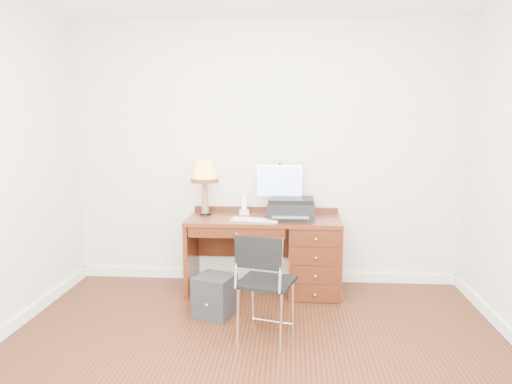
# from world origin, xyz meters

# --- Properties ---
(ground) EXTENTS (4.00, 4.00, 0.00)m
(ground) POSITION_xyz_m (0.00, 0.00, 0.00)
(ground) COLOR #33170B
(ground) RESTS_ON ground
(room_shell) EXTENTS (4.00, 4.00, 4.00)m
(room_shell) POSITION_xyz_m (0.00, 0.63, 0.05)
(room_shell) COLOR silver
(room_shell) RESTS_ON ground
(desk) EXTENTS (1.50, 0.67, 0.75)m
(desk) POSITION_xyz_m (0.32, 1.40, 0.41)
(desk) COLOR #582412
(desk) RESTS_ON ground
(monitor) EXTENTS (0.45, 0.14, 0.51)m
(monitor) POSITION_xyz_m (0.15, 1.52, 1.07)
(monitor) COLOR silver
(monitor) RESTS_ON desk
(keyboard) EXTENTS (0.47, 0.20, 0.02)m
(keyboard) POSITION_xyz_m (-0.08, 1.24, 0.76)
(keyboard) COLOR white
(keyboard) RESTS_ON desk
(mouse_pad) EXTENTS (0.21, 0.21, 0.04)m
(mouse_pad) POSITION_xyz_m (0.09, 1.37, 0.76)
(mouse_pad) COLOR black
(mouse_pad) RESTS_ON desk
(printer) EXTENTS (0.46, 0.36, 0.20)m
(printer) POSITION_xyz_m (0.27, 1.39, 0.85)
(printer) COLOR black
(printer) RESTS_ON desk
(leg_lamp) EXTENTS (0.27, 0.27, 0.56)m
(leg_lamp) POSITION_xyz_m (-0.60, 1.49, 1.16)
(leg_lamp) COLOR black
(leg_lamp) RESTS_ON desk
(phone) EXTENTS (0.11, 0.11, 0.20)m
(phone) POSITION_xyz_m (-0.21, 1.56, 0.81)
(phone) COLOR white
(phone) RESTS_ON desk
(pen_cup) EXTENTS (0.08, 0.08, 0.11)m
(pen_cup) POSITION_xyz_m (0.25, 1.60, 0.80)
(pen_cup) COLOR black
(pen_cup) RESTS_ON desk
(chair) EXTENTS (0.49, 0.50, 0.86)m
(chair) POSITION_xyz_m (0.08, 0.26, 0.52)
(chair) COLOR black
(chair) RESTS_ON ground
(equipment_box) EXTENTS (0.39, 0.39, 0.36)m
(equipment_box) POSITION_xyz_m (-0.39, 0.73, 0.18)
(equipment_box) COLOR black
(equipment_box) RESTS_ON ground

